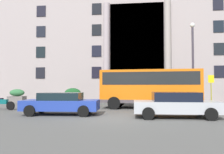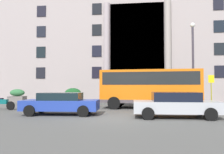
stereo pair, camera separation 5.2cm
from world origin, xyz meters
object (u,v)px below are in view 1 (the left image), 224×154
Objects in this scene: motorcycle_near_kerb at (64,104)px; lamppost_plaza_centre at (193,57)px; hedge_planter_far_west at (191,96)px; bus_stop_sign at (211,87)px; parked_sedan_far at (176,104)px; hedge_planter_far_east at (73,96)px; motorcycle_far_end at (1,103)px; orange_minibus at (150,86)px; hedge_planter_entrance_left at (113,96)px; hedge_planter_entrance_right at (17,96)px; white_taxi_kerbside at (61,103)px.

lamppost_plaza_centre is (9.59, 4.35, 3.64)m from motorcycle_near_kerb.
bus_stop_sign is at bearing -77.96° from hedge_planter_far_west.
lamppost_plaza_centre reaches higher than parked_sedan_far.
hedge_planter_far_east is 1.11× the size of hedge_planter_far_west.
motorcycle_far_end is (-14.48, -7.34, -0.30)m from hedge_planter_far_west.
motorcycle_far_end is at bearing 165.99° from parked_sedan_far.
hedge_planter_far_east is 7.95m from motorcycle_far_end.
hedge_planter_far_west is at bearing 55.26° from orange_minibus.
motorcycle_near_kerb is at bearing -108.47° from hedge_planter_entrance_left.
orange_minibus is 3.61× the size of motorcycle_far_end.
bus_stop_sign is 3.70m from hedge_planter_far_west.
orange_minibus is 4.71× the size of hedge_planter_far_west.
hedge_planter_far_west reaches higher than hedge_planter_entrance_right.
hedge_planter_entrance_right is at bearing 171.40° from lamppost_plaza_centre.
parked_sedan_far is (8.50, -9.94, -0.01)m from hedge_planter_far_east.
orange_minibus is at bearing 18.40° from motorcycle_far_end.
hedge_planter_far_east is at bearing 163.79° from bus_stop_sign.
hedge_planter_entrance_right is at bearing -177.99° from hedge_planter_far_east.
lamppost_plaza_centre is at bearing 36.37° from orange_minibus.
motorcycle_far_end is at bearing 175.23° from motorcycle_near_kerb.
parked_sedan_far is at bearing -106.97° from hedge_planter_far_west.
hedge_planter_far_east is 0.86× the size of motorcycle_near_kerb.
hedge_planter_far_east reaches higher than parked_sedan_far.
white_taxi_kerbside is 6.43m from parked_sedan_far.
hedge_planter_far_west is 0.78× the size of hedge_planter_entrance_left.
orange_minibus is 2.90× the size of bus_stop_sign.
hedge_planter_far_west is 12.26m from motorcycle_near_kerb.
hedge_planter_entrance_right is 17.35m from hedge_planter_far_west.
motorcycle_far_end is at bearing -68.16° from hedge_planter_entrance_right.
orange_minibus is 3.69× the size of hedge_planter_entrance_left.
parked_sedan_far is 11.74m from motorcycle_far_end.
hedge_planter_far_east is at bearing 93.92° from motorcycle_near_kerb.
hedge_planter_entrance_left is 10.39m from motorcycle_far_end.
hedge_planter_entrance_right is (-18.11, 3.36, -0.92)m from bus_stop_sign.
orange_minibus is at bearing 36.14° from white_taxi_kerbside.
orange_minibus reaches higher than hedge_planter_entrance_left.
parked_sedan_far is (14.33, -9.73, 0.05)m from hedge_planter_entrance_right.
hedge_planter_entrance_left is (9.84, 0.54, 0.07)m from hedge_planter_entrance_right.
hedge_planter_entrance_left is 0.28× the size of lamppost_plaza_centre.
orange_minibus is 9.04m from hedge_planter_far_east.
hedge_planter_entrance_right is at bearing -179.45° from hedge_planter_far_west.
orange_minibus is at bearing -57.52° from hedge_planter_entrance_left.
hedge_planter_entrance_right is 12.17m from white_taxi_kerbside.
bus_stop_sign reaches higher than hedge_planter_far_west.
motorcycle_far_end is at bearing 154.48° from white_taxi_kerbside.
orange_minibus is at bearing -129.22° from hedge_planter_far_west.
parked_sedan_far is at bearing -109.95° from lamppost_plaza_centre.
bus_stop_sign is 15.74m from motorcycle_far_end.
bus_stop_sign is 1.27× the size of hedge_planter_entrance_left.
hedge_planter_entrance_left is (-8.27, 3.90, -0.85)m from bus_stop_sign.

